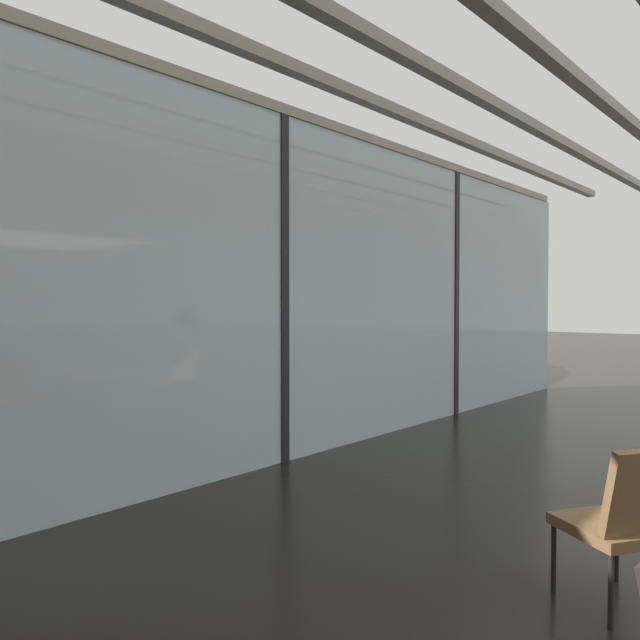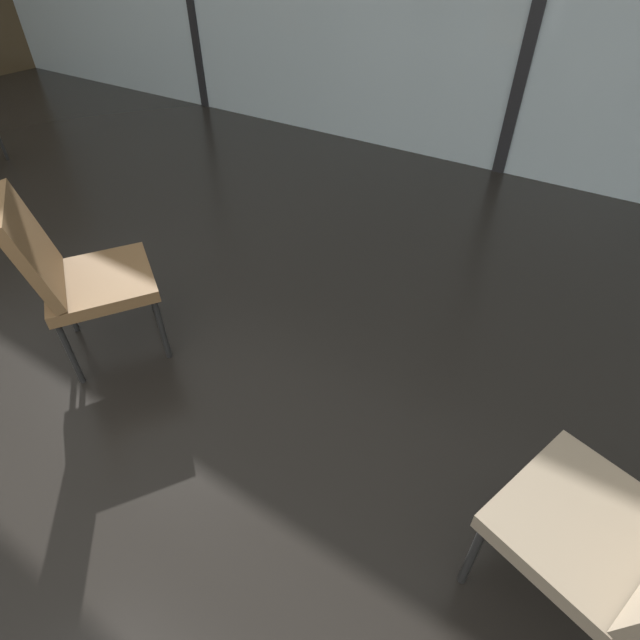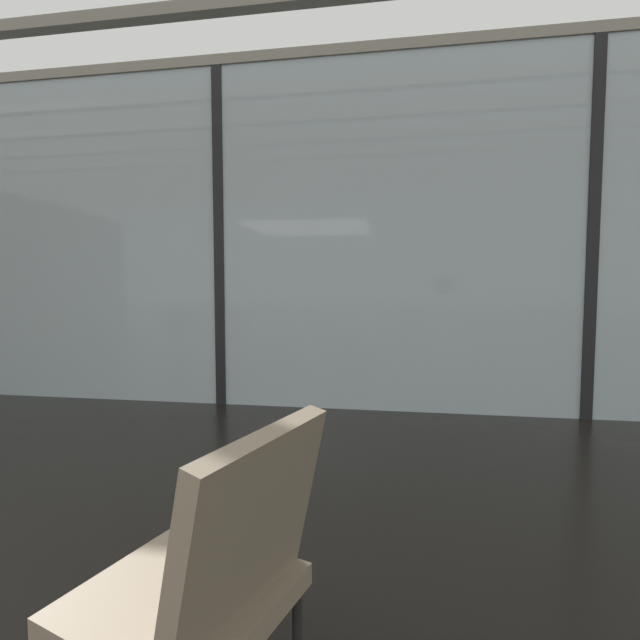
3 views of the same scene
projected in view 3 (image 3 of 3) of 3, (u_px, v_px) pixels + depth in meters
glass_curtain_wall at (220, 239)px, 4.56m from camera, size 14.00×0.08×3.40m
window_mullion_1 at (220, 239)px, 4.56m from camera, size 0.10×0.12×3.40m
window_mullion_2 at (591, 232)px, 4.01m from camera, size 0.10×0.12×3.40m
parked_airplane at (358, 243)px, 9.83m from camera, size 14.51×4.45×4.45m
lounge_chair_3 at (210, 574)px, 1.08m from camera, size 0.65×0.62×0.87m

